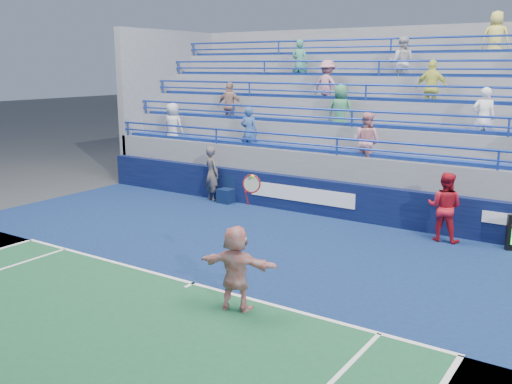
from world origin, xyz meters
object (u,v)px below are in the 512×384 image
Objects in this scene: judge_chair at (227,195)px; line_judge at (212,174)px; ball_girl at (445,207)px; tennis_player at (236,268)px.

line_judge reaches higher than judge_chair.
ball_girl is (7.75, -0.24, -0.02)m from line_judge.
judge_chair is 7.19m from ball_girl.
judge_chair is 8.47m from tennis_player.
line_judge is (-5.77, 6.68, 0.11)m from tennis_player.
ball_girl is at bearing -158.11° from line_judge.
tennis_player is at bearing 154.55° from line_judge.
judge_chair is at bearing -3.39° from ball_girl.
judge_chair is at bearing 127.78° from tennis_player.
line_judge is (-0.59, -0.01, 0.65)m from judge_chair.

